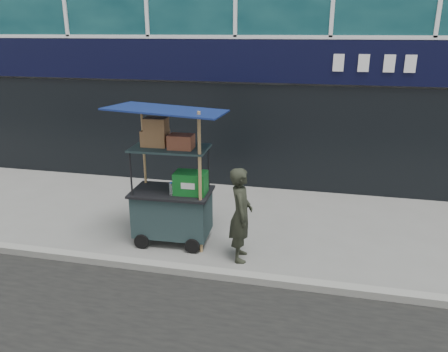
# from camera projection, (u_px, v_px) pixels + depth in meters

# --- Properties ---
(ground) EXTENTS (80.00, 80.00, 0.00)m
(ground) POSITION_uv_depth(u_px,v_px,m) (185.00, 266.00, 6.89)
(ground) COLOR slate
(ground) RESTS_ON ground
(curb) EXTENTS (80.00, 0.18, 0.12)m
(curb) POSITION_uv_depth(u_px,v_px,m) (181.00, 270.00, 6.68)
(curb) COLOR gray
(curb) RESTS_ON ground
(vendor_cart) EXTENTS (1.85, 1.33, 2.43)m
(vendor_cart) POSITION_uv_depth(u_px,v_px,m) (173.00, 196.00, 7.46)
(vendor_cart) COLOR #1B2D2E
(vendor_cart) RESTS_ON ground
(vendor_man) EXTENTS (0.46, 0.62, 1.55)m
(vendor_man) POSITION_uv_depth(u_px,v_px,m) (241.00, 215.00, 6.90)
(vendor_man) COLOR black
(vendor_man) RESTS_ON ground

